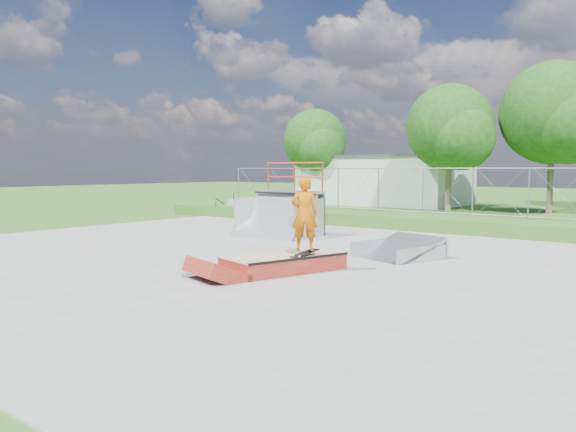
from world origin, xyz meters
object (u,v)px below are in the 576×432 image
object	(u,v)px
quarter_pipe	(277,200)
flat_bank_ramp	(398,249)
grind_box	(284,263)
skater	(304,217)

from	to	relation	value
quarter_pipe	flat_bank_ramp	world-z (taller)	quarter_pipe
grind_box	skater	distance (m)	1.13
flat_bank_ramp	skater	bearing A→B (deg)	-84.56
flat_bank_ramp	skater	size ratio (longest dim) A/B	1.13
grind_box	flat_bank_ramp	world-z (taller)	flat_bank_ramp
quarter_pipe	skater	size ratio (longest dim) A/B	1.56
skater	quarter_pipe	bearing A→B (deg)	-78.84
grind_box	flat_bank_ramp	bearing A→B (deg)	87.14
quarter_pipe	flat_bank_ramp	bearing A→B (deg)	-19.39
grind_box	skater	xyz separation A→B (m)	(0.45, 0.16, 1.03)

